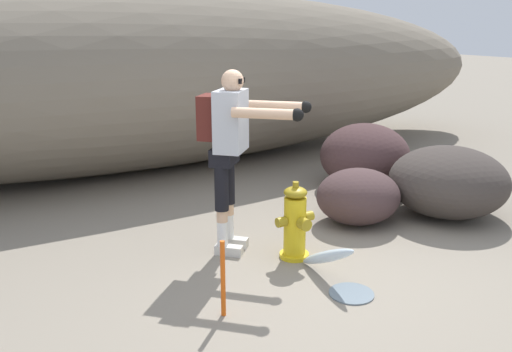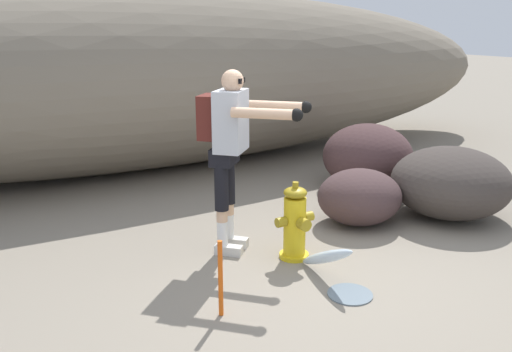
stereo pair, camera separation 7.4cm
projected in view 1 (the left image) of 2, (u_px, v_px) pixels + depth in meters
ground_plane at (317, 275)px, 4.68m from camera, size 56.00×56.00×0.04m
dirt_embankment at (146, 80)px, 7.89m from camera, size 13.29×3.20×2.58m
fire_hydrant at (295, 223)px, 4.90m from camera, size 0.38×0.33×0.74m
hydrant_water_jet at (331, 263)px, 4.50m from camera, size 0.37×0.88×0.45m
utility_worker at (231, 139)px, 4.83m from camera, size 0.96×0.96×1.72m
boulder_large at (365, 156)px, 7.02m from camera, size 1.60×1.59×0.85m
boulder_mid at (448, 181)px, 5.99m from camera, size 1.38×1.37×0.79m
boulder_small at (358, 196)px, 5.78m from camera, size 1.04×0.97×0.60m
survey_stake at (223, 279)px, 3.92m from camera, size 0.04×0.04×0.60m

